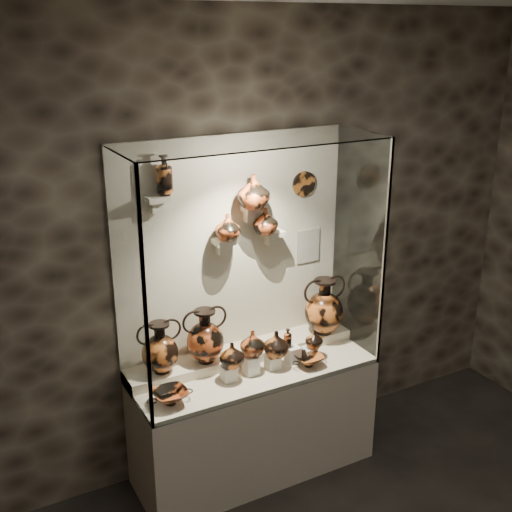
{
  "coord_description": "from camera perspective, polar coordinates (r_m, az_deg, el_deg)",
  "views": [
    {
      "loc": [
        -1.85,
        -1.26,
        3.05
      ],
      "look_at": [
        0.05,
        2.24,
        1.63
      ],
      "focal_mm": 45.0,
      "sensor_mm": 36.0,
      "label": 1
    }
  ],
  "objects": [
    {
      "name": "front_tier",
      "position": [
        4.5,
        -0.19,
        -10.12
      ],
      "size": [
        1.68,
        0.58,
        0.03
      ],
      "primitive_type": "cube",
      "color": "beige",
      "rests_on": "plinth"
    },
    {
      "name": "frame_post_left",
      "position": [
        3.61,
        -9.84,
        -4.33
      ],
      "size": [
        0.02,
        0.02,
        1.6
      ],
      "primitive_type": "cube",
      "color": "gray",
      "rests_on": "plinth"
    },
    {
      "name": "pedestal_a",
      "position": [
        4.34,
        -2.47,
        -10.34
      ],
      "size": [
        0.09,
        0.09,
        0.1
      ],
      "primitive_type": "cube",
      "color": "white",
      "rests_on": "front_tier"
    },
    {
      "name": "bracket_ca",
      "position": [
        4.29,
        -2.9,
        1.31
      ],
      "size": [
        0.14,
        0.12,
        0.04
      ],
      "primitive_type": "cube",
      "color": "beige",
      "rests_on": "back_panel"
    },
    {
      "name": "kylix_left",
      "position": [
        4.12,
        -7.61,
        -12.21
      ],
      "size": [
        0.33,
        0.3,
        0.11
      ],
      "primitive_type": null,
      "rotation": [
        0.0,
        0.0,
        0.26
      ],
      "color": "#B3491F",
      "rests_on": "front_tier"
    },
    {
      "name": "back_panel",
      "position": [
        4.43,
        -2.13,
        0.55
      ],
      "size": [
        1.7,
        0.03,
        1.6
      ],
      "primitive_type": "cube",
      "color": "beige",
      "rests_on": "plinth"
    },
    {
      "name": "glass_front",
      "position": [
        3.92,
        1.85,
        -2.03
      ],
      "size": [
        1.7,
        0.01,
        1.6
      ],
      "primitive_type": "cube",
      "color": "white",
      "rests_on": "plinth"
    },
    {
      "name": "wall_plate",
      "position": [
        4.55,
        4.27,
        6.41
      ],
      "size": [
        0.18,
        0.02,
        0.18
      ],
      "primitive_type": "cylinder",
      "rotation": [
        1.57,
        0.0,
        0.0
      ],
      "color": "brown",
      "rests_on": "back_panel"
    },
    {
      "name": "jug_b",
      "position": [
        4.35,
        -0.33,
        -7.75
      ],
      "size": [
        0.18,
        0.18,
        0.18
      ],
      "primitive_type": "imported",
      "rotation": [
        0.0,
        0.0,
        -0.05
      ],
      "color": "#B3491F",
      "rests_on": "pedestal_b"
    },
    {
      "name": "jug_c",
      "position": [
        4.42,
        1.79,
        -7.81
      ],
      "size": [
        0.21,
        0.21,
        0.19
      ],
      "primitive_type": "imported",
      "rotation": [
        0.0,
        0.0,
        -0.18
      ],
      "color": "#B45922",
      "rests_on": "pedestal_c"
    },
    {
      "name": "frame_post_right",
      "position": [
        4.38,
        11.34,
        -0.03
      ],
      "size": [
        0.02,
        0.02,
        1.6
      ],
      "primitive_type": "cube",
      "color": "gray",
      "rests_on": "plinth"
    },
    {
      "name": "bracket_cb",
      "position": [
        4.32,
        -0.54,
        4.23
      ],
      "size": [
        0.1,
        0.12,
        0.04
      ],
      "primitive_type": "cube",
      "color": "beige",
      "rests_on": "back_panel"
    },
    {
      "name": "jug_e",
      "position": [
        4.58,
        5.17,
        -7.36
      ],
      "size": [
        0.16,
        0.16,
        0.13
      ],
      "primitive_type": "imported",
      "rotation": [
        0.0,
        0.0,
        -0.36
      ],
      "color": "#B45922",
      "rests_on": "pedestal_e"
    },
    {
      "name": "pedestal_e",
      "position": [
        4.62,
        4.75,
        -8.53
      ],
      "size": [
        0.09,
        0.09,
        0.08
      ],
      "primitive_type": "cube",
      "color": "white",
      "rests_on": "front_tier"
    },
    {
      "name": "glass_top",
      "position": [
        3.96,
        -0.21,
        10.16
      ],
      "size": [
        1.7,
        0.6,
        0.01
      ],
      "primitive_type": "cube",
      "color": "white",
      "rests_on": "back_panel"
    },
    {
      "name": "glass_left",
      "position": [
        3.86,
        -11.33,
        -2.78
      ],
      "size": [
        0.01,
        0.6,
        1.6
      ],
      "primitive_type": "cube",
      "color": "white",
      "rests_on": "plinth"
    },
    {
      "name": "plinth",
      "position": [
        4.72,
        -0.18,
        -14.5
      ],
      "size": [
        1.7,
        0.6,
        0.8
      ],
      "primitive_type": "cube",
      "color": "beige",
      "rests_on": "floor"
    },
    {
      "name": "lekythos_small",
      "position": [
        4.48,
        2.81,
        -7.19
      ],
      "size": [
        0.08,
        0.08,
        0.16
      ],
      "primitive_type": null,
      "rotation": [
        0.0,
        0.0,
        0.13
      ],
      "color": "#B3491F",
      "rests_on": "pedestal_d"
    },
    {
      "name": "ovoid_vase_b",
      "position": [
        4.23,
        -0.23,
        5.74
      ],
      "size": [
        0.24,
        0.24,
        0.23
      ],
      "primitive_type": "imported",
      "rotation": [
        0.0,
        0.0,
        0.09
      ],
      "color": "#B3491F",
      "rests_on": "bracket_cb"
    },
    {
      "name": "amphora_mid",
      "position": [
        4.36,
        -4.55,
        -7.08
      ],
      "size": [
        0.36,
        0.36,
        0.38
      ],
      "primitive_type": null,
      "rotation": [
        0.0,
        0.0,
        -0.19
      ],
      "color": "#B3491F",
      "rests_on": "rear_tier"
    },
    {
      "name": "pedestal_c",
      "position": [
        4.48,
        1.49,
        -9.37
      ],
      "size": [
        0.09,
        0.09,
        0.09
      ],
      "primitive_type": "cube",
      "color": "white",
      "rests_on": "front_tier"
    },
    {
      "name": "bracket_ul",
      "position": [
        4.03,
        -8.78,
        5.06
      ],
      "size": [
        0.14,
        0.12,
        0.04
      ],
      "primitive_type": "cube",
      "color": "beige",
      "rests_on": "back_panel"
    },
    {
      "name": "glass_right",
      "position": [
        4.6,
        9.12,
        1.05
      ],
      "size": [
        0.01,
        0.6,
        1.6
      ],
      "primitive_type": "cube",
      "color": "white",
      "rests_on": "plinth"
    },
    {
      "name": "pedestal_b",
      "position": [
        4.4,
        -0.46,
        -9.66
      ],
      "size": [
        0.09,
        0.09,
        0.13
      ],
      "primitive_type": "cube",
      "color": "white",
      "rests_on": "front_tier"
    },
    {
      "name": "rear_tier",
      "position": [
        4.62,
        -1.23,
        -8.79
      ],
      "size": [
        1.7,
        0.25,
        0.1
      ],
      "primitive_type": "cube",
      "color": "beige",
      "rests_on": "plinth"
    },
    {
      "name": "kylix_right",
      "position": [
        4.51,
        4.7,
        -9.14
      ],
      "size": [
        0.31,
        0.29,
        0.1
      ],
      "primitive_type": null,
      "rotation": [
        0.0,
        0.0,
        -0.38
      ],
      "color": "#B45922",
      "rests_on": "front_tier"
    },
    {
      "name": "amphora_right",
      "position": [
        4.76,
        6.06,
        -4.45
      ],
      "size": [
        0.39,
        0.39,
        0.43
      ],
      "primitive_type": null,
      "rotation": [
        0.0,
        0.0,
        0.16
      ],
      "color": "#B45922",
      "rests_on": "rear_tier"
    },
    {
      "name": "ovoid_vase_c",
      "position": [
        4.36,
        0.83,
        3.11
      ],
      "size": [
        0.22,
        0.22,
        0.18
      ],
      "primitive_type": "imported",
      "rotation": [
        0.0,
        0.0,
        0.3
      ],
      "color": "#B3491F",
      "rests_on": "bracket_cc"
    },
    {
      "name": "wall_back",
      "position": [
        4.43,
        -2.16,
        0.56
      ],
      "size": [
        5.0,
        0.02,
        3.2
      ],
      "primitive_type": "cube",
      "color": "black",
      "rests_on": "ground"
    },
    {
      "name": "bracket_cc",
      "position": [
        4.46,
        1.51,
        2.04
      ],
      "size": [
        0.14,
        0.12,
        0.04
      ],
      "primitive_type": "cube",
      "color": "beige",
      "rests_on": "back_panel"
    },
    {
      "name": "amphora_left",
      "position": [
        4.27,
        -8.51,
        -8.04
      ],
      "size": [
        0.35,
        0.35,
        0.36
      ],
      "primitive_type": null,
      "rotation": [
        0.0,
        0.0,
        0.25
      ],
      "color": "#B45922",
      "rests_on": "rear_tier"
    },
    {
      "name": "info_placard",
      "position": [
        4.72,
        4.65,
        0.91
      ],
      "size": [
        0.19,
        0.01,
        0.25
      ],
      "primitive_type": "cube",
      "color": "beige",
      "rests_on": "back_panel"
    },
    {
      "name": "ovoid_vase_a",
      "position": [
        4.23,
        -2.55,
        2.57
      ],
      "size": [
        0.2,
        0.2,
        0.18
      ],
      "primitive_type": "imported",
      "rotation": [
        0.0,
        0.0,
        -0.21
      ],
      "color": "#B3491F",
      "rests_on": "bracket_ca"
    },
    {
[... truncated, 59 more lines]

